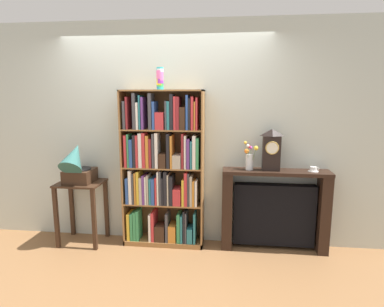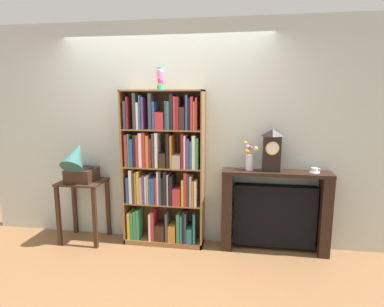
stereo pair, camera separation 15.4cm
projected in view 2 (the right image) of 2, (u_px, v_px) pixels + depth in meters
ground_plane at (162, 247)px, 3.94m from camera, size 8.05×6.40×0.02m
wall_back at (179, 134)px, 3.96m from camera, size 5.05×0.08×2.67m
bookshelf at (163, 173)px, 3.88m from camera, size 0.96×0.28×1.87m
cup_stack at (160, 79)px, 3.67m from camera, size 0.08×0.08×0.25m
side_table_left at (83, 198)px, 4.03m from camera, size 0.53×0.45×0.77m
gramophone at (78, 164)px, 3.89m from camera, size 0.32×0.49×0.55m
fireplace_mantel at (275, 211)px, 3.78m from camera, size 1.22×0.28×0.96m
mantel_clock at (272, 150)px, 3.64m from camera, size 0.20×0.13×0.48m
flower_vase at (250, 159)px, 3.70m from camera, size 0.16×0.16×0.32m
teacup_with_saucer at (315, 171)px, 3.61m from camera, size 0.12×0.12×0.05m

